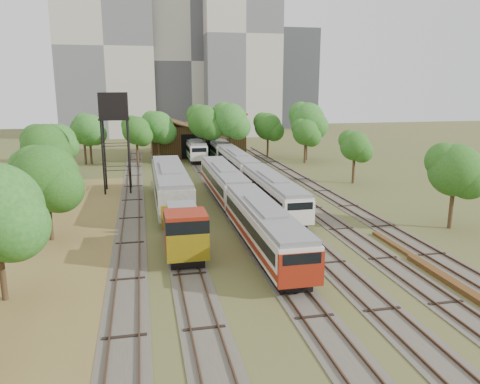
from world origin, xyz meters
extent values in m
plane|color=#475123|center=(0.00, 0.00, 0.00)|extent=(240.00, 240.00, 0.00)
cube|color=brown|center=(-18.00, 8.00, 0.02)|extent=(14.00, 60.00, 0.04)
cube|color=#4C473D|center=(-12.00, 25.00, 0.03)|extent=(2.60, 80.00, 0.06)
cube|color=#472D1E|center=(-12.72, 25.00, 0.12)|extent=(0.08, 80.00, 0.14)
cube|color=#472D1E|center=(-11.28, 25.00, 0.12)|extent=(0.08, 80.00, 0.14)
cube|color=#4C473D|center=(-8.00, 25.00, 0.03)|extent=(2.60, 80.00, 0.06)
cube|color=#472D1E|center=(-8.72, 25.00, 0.12)|extent=(0.08, 80.00, 0.14)
cube|color=#472D1E|center=(-7.28, 25.00, 0.12)|extent=(0.08, 80.00, 0.14)
cube|color=#4C473D|center=(-2.00, 25.00, 0.03)|extent=(2.60, 80.00, 0.06)
cube|color=#472D1E|center=(-2.72, 25.00, 0.12)|extent=(0.08, 80.00, 0.14)
cube|color=#472D1E|center=(-1.28, 25.00, 0.12)|extent=(0.08, 80.00, 0.14)
cube|color=#4C473D|center=(2.00, 25.00, 0.03)|extent=(2.60, 80.00, 0.06)
cube|color=#472D1E|center=(1.28, 25.00, 0.12)|extent=(0.08, 80.00, 0.14)
cube|color=#472D1E|center=(2.72, 25.00, 0.12)|extent=(0.08, 80.00, 0.14)
cube|color=#4C473D|center=(6.00, 25.00, 0.03)|extent=(2.60, 80.00, 0.06)
cube|color=#472D1E|center=(5.28, 25.00, 0.12)|extent=(0.08, 80.00, 0.14)
cube|color=#472D1E|center=(6.72, 25.00, 0.12)|extent=(0.08, 80.00, 0.14)
cube|color=#4C473D|center=(10.00, 25.00, 0.03)|extent=(2.60, 80.00, 0.06)
cube|color=#472D1E|center=(9.28, 25.00, 0.12)|extent=(0.08, 80.00, 0.14)
cube|color=#472D1E|center=(10.72, 25.00, 0.12)|extent=(0.08, 80.00, 0.14)
cube|color=black|center=(-2.00, 6.69, 0.38)|extent=(2.09, 15.64, 0.76)
cube|color=silver|center=(-2.00, 6.69, 1.94)|extent=(2.75, 17.00, 2.37)
cube|color=black|center=(-2.00, 6.69, 2.23)|extent=(2.81, 15.64, 0.81)
cube|color=slate|center=(-2.00, 6.69, 3.30)|extent=(2.53, 16.66, 0.34)
cube|color=maroon|center=(-2.00, 6.69, 1.28)|extent=(2.81, 16.66, 0.43)
cube|color=maroon|center=(-2.00, -1.76, 1.83)|extent=(2.79, 0.25, 2.13)
cube|color=black|center=(-2.00, 24.19, 0.38)|extent=(2.09, 15.64, 0.76)
cube|color=silver|center=(-2.00, 24.19, 1.94)|extent=(2.75, 17.00, 2.37)
cube|color=black|center=(-2.00, 24.19, 2.23)|extent=(2.81, 15.64, 0.81)
cube|color=slate|center=(-2.00, 24.19, 3.30)|extent=(2.53, 16.66, 0.34)
cube|color=maroon|center=(-2.00, 24.19, 1.28)|extent=(2.81, 16.66, 0.43)
cube|color=black|center=(2.00, 18.55, 0.36)|extent=(2.00, 15.64, 0.73)
cube|color=silver|center=(2.00, 18.55, 1.86)|extent=(2.63, 17.00, 2.27)
cube|color=black|center=(2.00, 18.55, 2.13)|extent=(2.69, 15.64, 0.77)
cube|color=slate|center=(2.00, 18.55, 3.16)|extent=(2.42, 16.66, 0.33)
cube|color=#1A692B|center=(2.00, 18.55, 1.23)|extent=(2.69, 16.66, 0.41)
cube|color=silver|center=(2.00, 10.10, 1.75)|extent=(2.67, 0.25, 2.04)
cube|color=black|center=(2.00, 36.05, 0.36)|extent=(2.00, 15.64, 0.73)
cube|color=silver|center=(2.00, 36.05, 1.86)|extent=(2.63, 17.00, 2.27)
cube|color=black|center=(2.00, 36.05, 2.13)|extent=(2.69, 15.64, 0.77)
cube|color=slate|center=(2.00, 36.05, 3.16)|extent=(2.42, 16.66, 0.33)
cube|color=#1A692B|center=(2.00, 36.05, 1.23)|extent=(2.69, 16.66, 0.41)
cube|color=black|center=(2.00, 53.55, 0.36)|extent=(2.00, 15.64, 0.73)
cube|color=silver|center=(2.00, 53.55, 1.86)|extent=(2.63, 17.00, 2.27)
cube|color=black|center=(2.00, 53.55, 2.13)|extent=(2.69, 15.64, 0.77)
cube|color=slate|center=(2.00, 53.55, 3.16)|extent=(2.42, 16.66, 0.33)
cube|color=#1A692B|center=(2.00, 53.55, 1.23)|extent=(2.69, 16.66, 0.41)
cube|color=black|center=(-2.00, 53.94, 0.37)|extent=(2.05, 14.72, 0.74)
cube|color=silver|center=(-2.00, 53.94, 1.91)|extent=(2.70, 16.00, 2.33)
cube|color=black|center=(-2.00, 53.94, 2.19)|extent=(2.76, 14.72, 0.79)
cube|color=slate|center=(-2.00, 53.94, 3.24)|extent=(2.48, 15.68, 0.33)
cube|color=#1A692B|center=(-2.00, 53.94, 1.26)|extent=(2.76, 15.68, 0.42)
cube|color=silver|center=(-2.00, 45.99, 1.79)|extent=(2.74, 0.25, 2.09)
cube|color=black|center=(-8.00, 7.62, 0.48)|extent=(2.32, 7.20, 0.95)
cube|color=maroon|center=(-8.00, 8.42, 1.74)|extent=(2.64, 4.40, 1.58)
cube|color=maroon|center=(-8.00, 5.02, 2.38)|extent=(2.85, 2.75, 2.85)
cube|color=black|center=(-8.00, 5.02, 3.06)|extent=(2.91, 2.80, 0.95)
cube|color=gold|center=(-8.00, 3.67, 1.69)|extent=(2.85, 0.20, 1.90)
cube|color=gold|center=(-8.00, 11.57, 1.69)|extent=(2.85, 0.20, 1.90)
cube|color=slate|center=(-8.00, 7.62, 3.49)|extent=(2.11, 3.60, 0.21)
cube|color=black|center=(-8.00, 21.62, 0.44)|extent=(2.43, 16.56, 0.88)
cube|color=gray|center=(-8.00, 21.62, 2.26)|extent=(3.20, 18.00, 2.76)
cube|color=black|center=(-8.00, 21.62, 2.59)|extent=(3.26, 16.56, 0.94)
cube|color=slate|center=(-8.00, 21.62, 3.84)|extent=(2.94, 17.64, 0.40)
cylinder|color=black|center=(-15.05, 28.45, 4.22)|extent=(0.21, 0.21, 8.45)
cylinder|color=black|center=(-12.20, 28.45, 4.22)|extent=(0.21, 0.21, 8.45)
cylinder|color=black|center=(-15.05, 31.30, 4.22)|extent=(0.21, 0.21, 8.45)
cylinder|color=black|center=(-12.20, 31.30, 4.22)|extent=(0.21, 0.21, 8.45)
cube|color=black|center=(-13.63, 29.88, 8.55)|extent=(3.33, 3.33, 0.20)
cube|color=black|center=(-13.63, 29.88, 10.07)|extent=(3.17, 3.17, 2.85)
cube|color=brown|center=(8.00, -2.29, 0.17)|extent=(0.67, 10.08, 0.34)
cube|color=brown|center=(8.20, 4.89, 0.12)|extent=(0.46, 7.40, 0.24)
cube|color=#352213|center=(-1.00, 58.00, 2.75)|extent=(16.00, 11.00, 5.50)
cube|color=#352213|center=(-5.00, 58.00, 6.10)|extent=(8.45, 11.55, 2.96)
cube|color=#352213|center=(3.00, 58.00, 6.10)|extent=(8.45, 11.55, 2.96)
cube|color=black|center=(-1.00, 52.55, 2.20)|extent=(6.40, 0.15, 4.12)
cylinder|color=#382616|center=(-18.94, 1.68, 2.15)|extent=(0.36, 0.36, 4.29)
cylinder|color=#382616|center=(-18.20, 12.63, 2.03)|extent=(0.36, 0.36, 4.05)
sphere|color=#215115|center=(-18.20, 12.63, 5.16)|extent=(5.16, 5.16, 5.16)
cylinder|color=#382616|center=(-20.99, 20.28, 1.74)|extent=(0.36, 0.36, 3.47)
sphere|color=#215115|center=(-20.99, 20.28, 4.42)|extent=(3.84, 3.84, 3.84)
cylinder|color=#382616|center=(-21.43, 30.54, 2.11)|extent=(0.36, 0.36, 4.22)
sphere|color=#215115|center=(-21.43, 30.54, 5.38)|extent=(5.35, 5.35, 5.35)
cylinder|color=#382616|center=(-21.68, 40.96, 1.91)|extent=(0.36, 0.36, 3.82)
sphere|color=#215115|center=(-21.68, 40.96, 4.86)|extent=(4.76, 4.76, 4.76)
cylinder|color=#382616|center=(-19.50, 51.05, 2.01)|extent=(0.36, 0.36, 4.02)
sphere|color=#215115|center=(-19.50, 51.05, 5.12)|extent=(3.92, 3.92, 3.92)
cylinder|color=#382616|center=(-18.62, 50.94, 2.21)|extent=(0.36, 0.36, 4.41)
sphere|color=#215115|center=(-18.62, 50.94, 5.62)|extent=(4.66, 4.66, 4.66)
cylinder|color=#382616|center=(-11.39, 47.83, 2.16)|extent=(0.36, 0.36, 4.32)
sphere|color=#215115|center=(-11.39, 47.83, 5.50)|extent=(4.32, 4.32, 4.32)
cylinder|color=#382616|center=(-8.00, 50.75, 2.24)|extent=(0.36, 0.36, 4.49)
sphere|color=#215115|center=(-8.00, 50.75, 5.71)|extent=(5.06, 5.06, 5.06)
cylinder|color=#382616|center=(-0.85, 48.18, 2.61)|extent=(0.36, 0.36, 5.22)
sphere|color=#215115|center=(-0.85, 48.18, 6.65)|extent=(5.19, 5.19, 5.19)
cylinder|color=#382616|center=(3.16, 47.17, 2.70)|extent=(0.36, 0.36, 5.40)
sphere|color=#215115|center=(3.16, 47.17, 6.88)|extent=(5.40, 5.40, 5.40)
cylinder|color=#382616|center=(10.73, 52.22, 2.11)|extent=(0.36, 0.36, 4.21)
sphere|color=#215115|center=(10.73, 52.22, 5.36)|extent=(4.63, 4.63, 4.63)
cylinder|color=#382616|center=(16.21, 47.70, 2.64)|extent=(0.36, 0.36, 5.28)
sphere|color=#215115|center=(16.21, 47.70, 6.73)|extent=(5.63, 5.63, 5.63)
cylinder|color=#382616|center=(15.44, 8.82, 2.04)|extent=(0.36, 0.36, 4.08)
sphere|color=#215115|center=(15.44, 8.82, 5.20)|extent=(4.52, 4.52, 4.52)
cylinder|color=#382616|center=(15.66, 28.65, 1.89)|extent=(0.36, 0.36, 3.78)
sphere|color=#215115|center=(15.66, 28.65, 4.81)|extent=(3.75, 3.75, 3.75)
cylinder|color=#382616|center=(14.92, 44.90, 1.95)|extent=(0.36, 0.36, 3.90)
sphere|color=#215115|center=(14.92, 44.90, 4.97)|extent=(4.13, 4.13, 4.13)
cube|color=beige|center=(-18.00, 95.00, 21.00)|extent=(22.00, 16.00, 42.00)
cube|color=#B2AFA1|center=(2.00, 100.00, 18.00)|extent=(20.00, 18.00, 36.00)
cube|color=beige|center=(14.00, 92.00, 24.00)|extent=(18.00, 16.00, 48.00)
cube|color=#383B3F|center=(34.00, 110.00, 14.00)|extent=(12.00, 12.00, 28.00)
camera|label=1|loc=(-10.74, -25.88, 12.28)|focal=35.00mm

